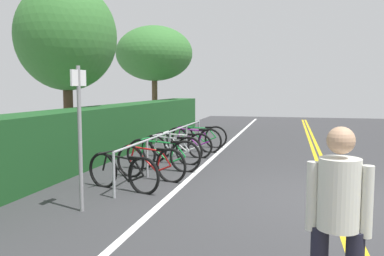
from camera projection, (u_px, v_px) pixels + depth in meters
The scene contains 17 objects.
ground_plane at pixel (336, 202), 6.84m from camera, with size 39.23×11.86×0.05m, color #353538.
centre_line_yellow_inner at pixel (341, 201), 6.82m from camera, with size 35.31×0.10×0.00m, color gold.
centre_line_yellow_outer at pixel (331, 200), 6.85m from camera, with size 35.31×0.10×0.00m, color gold.
bike_lane_stripe_white at pixel (176, 191), 7.48m from camera, with size 35.31×0.12×0.00m, color white.
bike_rack at pixel (170, 139), 10.16m from camera, with size 6.72×0.05×0.81m.
bicycle_0 at pixel (123, 172), 7.49m from camera, with size 0.61×1.60×0.72m.
bicycle_1 at pixel (150, 163), 8.38m from camera, with size 0.60×1.67×0.73m.
bicycle_2 at pixel (163, 155), 9.28m from camera, with size 0.46×1.82×0.76m.
bicycle_3 at pixel (171, 149), 10.17m from camera, with size 0.47×1.68×0.74m.
bicycle_4 at pixel (181, 145), 11.05m from camera, with size 0.46×1.75×0.72m.
bicycle_5 at pixel (193, 140), 12.04m from camera, with size 0.46×1.75×0.75m.
bicycle_6 at pixel (199, 137), 12.88m from camera, with size 0.46×1.76×0.73m.
pedestrian at pixel (338, 214), 3.16m from camera, with size 0.32×0.48×1.59m.
sign_post_near at pixel (80, 125), 6.12m from camera, with size 0.36×0.07×2.20m.
hedge_backdrop at pixel (118, 128), 12.08m from camera, with size 15.67×1.04×1.37m, color #1C4C21.
tree_mid at pixel (66, 37), 10.88m from camera, with size 2.67×2.67×4.66m.
tree_far_right at pixel (154, 54), 17.57m from camera, with size 3.28×3.28×4.51m.
Camera 1 is at (-7.06, 0.77, 1.88)m, focal length 38.30 mm.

